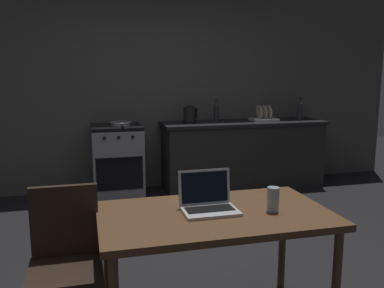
{
  "coord_description": "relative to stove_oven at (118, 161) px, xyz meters",
  "views": [
    {
      "loc": [
        -0.84,
        -2.96,
        1.53
      ],
      "look_at": [
        0.1,
        0.63,
        0.88
      ],
      "focal_mm": 38.63,
      "sensor_mm": 36.0,
      "label": 1
    }
  ],
  "objects": [
    {
      "name": "dining_table",
      "position": [
        0.35,
        -2.86,
        0.21
      ],
      "size": [
        1.34,
        0.77,
        0.72
      ],
      "color": "brown",
      "rests_on": "ground_plane"
    },
    {
      "name": "ground_plane",
      "position": [
        0.47,
        -2.09,
        -0.44
      ],
      "size": [
        12.0,
        12.0,
        0.0
      ],
      "primitive_type": "plane",
      "color": "black"
    },
    {
      "name": "back_wall",
      "position": [
        0.77,
        0.35,
        0.95
      ],
      "size": [
        6.4,
        0.1,
        2.79
      ],
      "primitive_type": "cube",
      "color": "#53504A",
      "rests_on": "ground_plane"
    },
    {
      "name": "laptop",
      "position": [
        0.32,
        -2.82,
        0.33
      ],
      "size": [
        0.32,
        0.25,
        0.23
      ],
      "rotation": [
        0.0,
        0.0,
        -0.0
      ],
      "color": "silver",
      "rests_on": "dining_table"
    },
    {
      "name": "kitchen_counter",
      "position": [
        1.65,
        0.0,
        0.0
      ],
      "size": [
        2.16,
        0.64,
        0.89
      ],
      "color": "#282623",
      "rests_on": "ground_plane"
    },
    {
      "name": "dish_rack",
      "position": [
        1.94,
        0.0,
        0.49
      ],
      "size": [
        0.34,
        0.26,
        0.21
      ],
      "color": "silver",
      "rests_on": "kitchen_counter"
    },
    {
      "name": "stove_oven",
      "position": [
        0.0,
        0.0,
        0.0
      ],
      "size": [
        0.6,
        0.62,
        0.89
      ],
      "color": "gray",
      "rests_on": "ground_plane"
    },
    {
      "name": "drinking_glass",
      "position": [
        0.68,
        -2.93,
        0.36
      ],
      "size": [
        0.07,
        0.07,
        0.15
      ],
      "color": "#99B7C6",
      "rests_on": "dining_table"
    },
    {
      "name": "bottle_b",
      "position": [
        1.3,
        0.08,
        0.58
      ],
      "size": [
        0.07,
        0.07,
        0.28
      ],
      "color": "#2D2D33",
      "rests_on": "kitchen_counter"
    },
    {
      "name": "electric_kettle",
      "position": [
        0.92,
        0.0,
        0.55
      ],
      "size": [
        0.18,
        0.16,
        0.22
      ],
      "color": "black",
      "rests_on": "kitchen_counter"
    },
    {
      "name": "chair",
      "position": [
        -0.5,
        -2.76,
        0.07
      ],
      "size": [
        0.4,
        0.4,
        0.89
      ],
      "rotation": [
        0.0,
        0.0,
        -0.08
      ],
      "color": "#2D2116",
      "rests_on": "ground_plane"
    },
    {
      "name": "frying_pan",
      "position": [
        0.05,
        -0.03,
        0.47
      ],
      "size": [
        0.25,
        0.43,
        0.05
      ],
      "color": "gray",
      "rests_on": "stove_oven"
    },
    {
      "name": "bottle",
      "position": [
        2.44,
        -0.05,
        0.59
      ],
      "size": [
        0.07,
        0.07,
        0.3
      ],
      "color": "#2D2D33",
      "rests_on": "kitchen_counter"
    }
  ]
}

